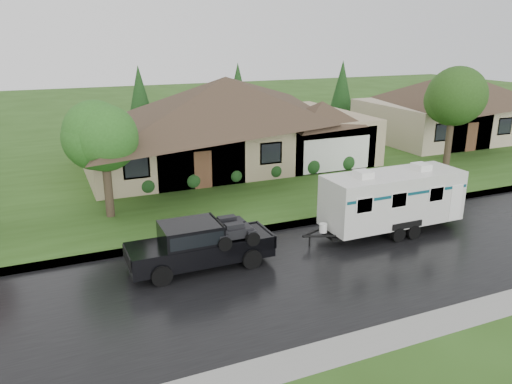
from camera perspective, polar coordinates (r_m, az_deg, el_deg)
ground at (r=20.63m, az=5.05°, el=-6.32°), size 140.00×140.00×0.00m
road at (r=19.06m, az=7.94°, el=-8.51°), size 140.00×8.00×0.01m
curb at (r=22.44m, az=2.32°, el=-4.02°), size 140.00×0.50×0.15m
lawn at (r=33.82m, az=-7.11°, el=3.34°), size 140.00×26.00×0.15m
house_main at (r=32.76m, az=-2.86°, el=9.27°), size 19.44×10.80×6.90m
house_neighbor at (r=44.30m, az=22.21°, el=9.84°), size 15.12×9.72×6.45m
tree_left_green at (r=23.50m, az=-17.07°, el=6.29°), size 3.39×3.39×5.61m
tree_right_green at (r=33.62m, az=21.66°, el=9.84°), size 3.78×3.78×6.26m
shrub_row at (r=29.13m, az=-0.14°, el=2.31°), size 13.60×1.00×1.00m
pickup_truck at (r=18.65m, az=-6.67°, el=-5.86°), size 5.34×2.03×1.78m
travel_trailer at (r=22.38m, az=15.32°, el=-0.65°), size 6.58×2.31×2.95m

